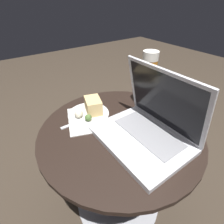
# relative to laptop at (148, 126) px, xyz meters

# --- Properties ---
(ground_plane) EXTENTS (6.00, 6.00, 0.00)m
(ground_plane) POSITION_rel_laptop_xyz_m (-0.09, -0.05, -0.56)
(ground_plane) COLOR #382D23
(table) EXTENTS (0.62, 0.62, 0.51)m
(table) POSITION_rel_laptop_xyz_m (-0.09, -0.05, -0.22)
(table) COLOR #9E9EA3
(table) RESTS_ON ground_plane
(napkin) EXTENTS (0.22, 0.19, 0.00)m
(napkin) POSITION_rel_laptop_xyz_m (-0.22, -0.13, -0.05)
(napkin) COLOR white
(napkin) RESTS_ON table
(laptop) EXTENTS (0.32, 0.25, 0.25)m
(laptop) POSITION_rel_laptop_xyz_m (0.00, 0.00, 0.00)
(laptop) COLOR silver
(laptop) RESTS_ON table
(beer_glass) EXTENTS (0.06, 0.06, 0.25)m
(beer_glass) POSITION_rel_laptop_xyz_m (-0.15, 0.13, 0.08)
(beer_glass) COLOR #C6701E
(beer_glass) RESTS_ON table
(snack_plate) EXTENTS (0.17, 0.17, 0.07)m
(snack_plate) POSITION_rel_laptop_xyz_m (-0.24, -0.09, -0.03)
(snack_plate) COLOR silver
(snack_plate) RESTS_ON table
(fork) EXTENTS (0.03, 0.20, 0.00)m
(fork) POSITION_rel_laptop_xyz_m (-0.22, -0.12, -0.05)
(fork) COLOR silver
(fork) RESTS_ON table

